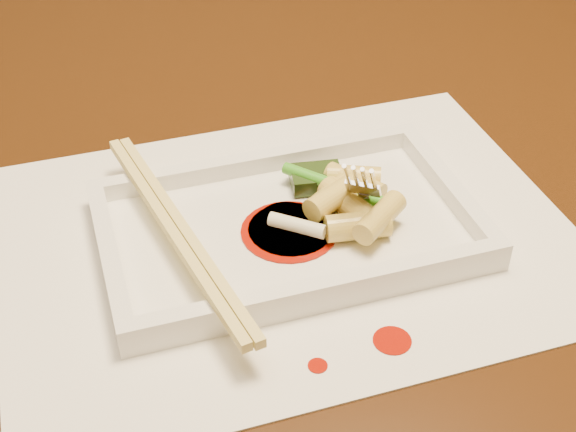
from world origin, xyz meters
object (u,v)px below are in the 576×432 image
object	(u,v)px
table	(186,263)
fork	(377,108)
chopstick_a	(171,230)
placemat	(288,237)
plate_base	(288,232)

from	to	relation	value
table	fork	xyz separation A→B (m)	(0.13, -0.09, 0.18)
chopstick_a	fork	bearing A→B (deg)	6.75
table	placemat	world-z (taller)	placemat
table	fork	world-z (taller)	fork
table	chopstick_a	xyz separation A→B (m)	(-0.02, -0.11, 0.13)
fork	placemat	bearing A→B (deg)	-165.58
placemat	chopstick_a	size ratio (longest dim) A/B	1.69
placemat	chopstick_a	bearing A→B (deg)	-180.00
placemat	fork	distance (m)	0.11
table	chopstick_a	size ratio (longest dim) A/B	5.92
plate_base	fork	size ratio (longest dim) A/B	1.86
plate_base	chopstick_a	size ratio (longest dim) A/B	1.10
plate_base	chopstick_a	bearing A→B (deg)	180.00
plate_base	fork	xyz separation A→B (m)	(0.07, 0.02, 0.08)
table	plate_base	bearing A→B (deg)	-61.80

